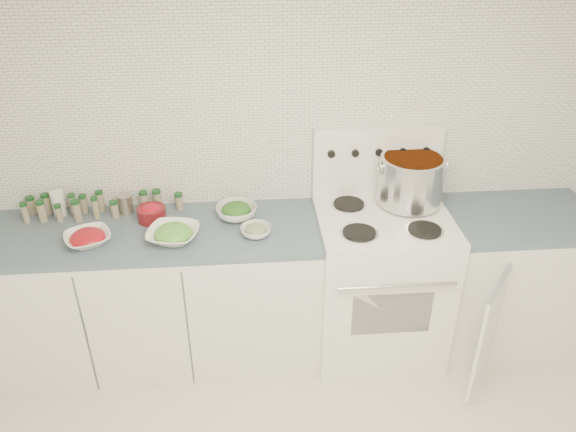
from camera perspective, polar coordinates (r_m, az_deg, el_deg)
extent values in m
cube|color=white|center=(3.30, 0.78, 7.23)|extent=(3.50, 0.02, 2.50)
cube|color=white|center=(3.46, -12.66, -8.08)|extent=(1.85, 0.62, 0.86)
cube|color=#415562|center=(3.21, -13.55, -1.74)|extent=(1.85, 0.62, 0.03)
cube|color=white|center=(3.48, 9.16, -6.87)|extent=(0.76, 0.65, 0.92)
cube|color=black|center=(3.22, 10.48, -9.70)|extent=(0.45, 0.01, 0.28)
cylinder|color=silver|center=(3.05, 11.04, -7.01)|extent=(0.65, 0.02, 0.02)
cube|color=white|center=(3.22, 9.83, -0.24)|extent=(0.76, 0.65, 0.01)
cube|color=white|center=(3.38, 9.00, 5.53)|extent=(0.76, 0.06, 0.43)
cylinder|color=silver|center=(3.05, 7.24, -1.74)|extent=(0.21, 0.21, 0.01)
cylinder|color=black|center=(3.04, 7.25, -1.65)|extent=(0.18, 0.18, 0.01)
cylinder|color=silver|center=(3.14, 13.70, -1.42)|extent=(0.21, 0.21, 0.01)
cylinder|color=black|center=(3.13, 13.71, -1.33)|extent=(0.18, 0.18, 0.01)
cylinder|color=silver|center=(3.32, 6.19, 1.17)|extent=(0.21, 0.21, 0.01)
cylinder|color=black|center=(3.31, 6.20, 1.26)|extent=(0.18, 0.18, 0.01)
cylinder|color=silver|center=(3.40, 12.17, 1.39)|extent=(0.21, 0.21, 0.01)
cylinder|color=black|center=(3.40, 12.18, 1.48)|extent=(0.18, 0.18, 0.01)
cylinder|color=black|center=(3.26, 4.42, 6.32)|extent=(0.04, 0.02, 0.04)
cylinder|color=black|center=(3.29, 6.85, 6.38)|extent=(0.04, 0.02, 0.04)
cylinder|color=black|center=(3.32, 9.23, 6.42)|extent=(0.04, 0.02, 0.04)
cylinder|color=black|center=(3.35, 11.58, 6.45)|extent=(0.04, 0.02, 0.04)
cylinder|color=black|center=(3.39, 13.87, 6.47)|extent=(0.04, 0.02, 0.04)
cube|color=white|center=(3.78, 21.41, -6.06)|extent=(0.89, 0.62, 0.86)
cube|color=#415562|center=(3.55, 22.75, -0.16)|extent=(0.89, 0.62, 0.03)
cube|color=white|center=(3.33, 19.68, -11.22)|extent=(0.26, 0.33, 0.70)
cylinder|color=silver|center=(3.32, 12.37, 3.61)|extent=(0.37, 0.37, 0.28)
cylinder|color=#D0641D|center=(3.27, 12.61, 5.58)|extent=(0.33, 0.33, 0.03)
torus|color=silver|center=(3.24, 9.30, 4.86)|extent=(0.01, 0.09, 0.09)
torus|color=silver|center=(3.34, 15.65, 4.97)|extent=(0.01, 0.09, 0.09)
imported|color=white|center=(3.18, -19.67, -2.18)|extent=(0.31, 0.31, 0.06)
ellipsoid|color=#A90E1A|center=(3.17, -19.71, -2.00)|extent=(0.17, 0.17, 0.08)
imported|color=white|center=(3.08, -11.58, -1.87)|extent=(0.32, 0.32, 0.07)
ellipsoid|color=#438F2E|center=(3.07, -11.61, -1.65)|extent=(0.20, 0.20, 0.09)
imported|color=white|center=(3.23, -5.26, 0.40)|extent=(0.26, 0.26, 0.07)
ellipsoid|color=#295117|center=(3.22, -5.27, 0.71)|extent=(0.17, 0.17, 0.08)
imported|color=white|center=(3.06, -3.28, -1.55)|extent=(0.22, 0.22, 0.05)
ellipsoid|color=#2D4B1E|center=(3.06, -3.29, -1.32)|extent=(0.12, 0.12, 0.05)
cylinder|color=maroon|center=(3.28, -13.68, 0.19)|extent=(0.16, 0.16, 0.08)
ellipsoid|color=red|center=(3.27, -13.74, 0.66)|extent=(0.12, 0.12, 0.06)
cylinder|color=white|center=(3.49, -22.29, 1.19)|extent=(0.10, 0.10, 0.15)
cylinder|color=gray|center=(3.40, -16.18, 1.19)|extent=(0.10, 0.10, 0.11)
cylinder|color=gray|center=(3.58, -24.60, 0.88)|extent=(0.05, 0.05, 0.09)
cylinder|color=#12411A|center=(3.56, -24.79, 1.64)|extent=(0.05, 0.05, 0.02)
cylinder|color=gray|center=(3.54, -23.27, 1.02)|extent=(0.04, 0.04, 0.11)
cylinder|color=#12411A|center=(3.51, -23.48, 1.92)|extent=(0.05, 0.05, 0.02)
cylinder|color=gray|center=(3.49, -21.00, 1.06)|extent=(0.04, 0.04, 0.11)
cylinder|color=#12411A|center=(3.46, -21.19, 1.95)|extent=(0.04, 0.04, 0.02)
cylinder|color=gray|center=(3.47, -20.00, 1.02)|extent=(0.04, 0.04, 0.10)
cylinder|color=#12411A|center=(3.44, -20.17, 1.88)|extent=(0.04, 0.04, 0.02)
cylinder|color=gray|center=(3.46, -18.50, 1.36)|extent=(0.04, 0.04, 0.11)
cylinder|color=#12411A|center=(3.43, -18.67, 2.30)|extent=(0.04, 0.04, 0.02)
cylinder|color=gray|center=(3.40, -13.13, 1.55)|extent=(0.05, 0.05, 0.10)
cylinder|color=#12411A|center=(3.37, -13.24, 2.43)|extent=(0.05, 0.05, 0.02)
cylinder|color=gray|center=(3.39, -14.38, 1.37)|extent=(0.05, 0.05, 0.11)
cylinder|color=#12411A|center=(3.37, -14.52, 2.29)|extent=(0.05, 0.05, 0.02)
cylinder|color=gray|center=(3.37, -10.98, 1.36)|extent=(0.05, 0.05, 0.09)
cylinder|color=#12411A|center=(3.34, -11.07, 2.14)|extent=(0.05, 0.05, 0.02)
cylinder|color=gray|center=(3.50, -25.12, 0.17)|extent=(0.04, 0.04, 0.11)
cylinder|color=#12411A|center=(3.47, -25.34, 1.07)|extent=(0.04, 0.04, 0.02)
cylinder|color=gray|center=(3.47, -23.71, 0.32)|extent=(0.05, 0.05, 0.11)
cylinder|color=#12411A|center=(3.44, -23.93, 1.25)|extent=(0.05, 0.05, 0.02)
cylinder|color=gray|center=(3.43, -22.22, 0.14)|extent=(0.04, 0.04, 0.09)
cylinder|color=#12411A|center=(3.41, -22.40, 0.94)|extent=(0.04, 0.04, 0.02)
cylinder|color=gray|center=(3.40, -20.63, 0.39)|extent=(0.05, 0.05, 0.11)
cylinder|color=#12411A|center=(3.37, -20.82, 1.34)|extent=(0.05, 0.05, 0.02)
cylinder|color=gray|center=(3.39, -18.94, 0.66)|extent=(0.04, 0.04, 0.12)
cylinder|color=#12411A|center=(3.36, -19.13, 1.66)|extent=(0.04, 0.04, 0.02)
cylinder|color=gray|center=(3.37, -17.18, 0.53)|extent=(0.04, 0.04, 0.09)
cylinder|color=#12411A|center=(3.35, -17.31, 1.31)|extent=(0.05, 0.05, 0.02)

